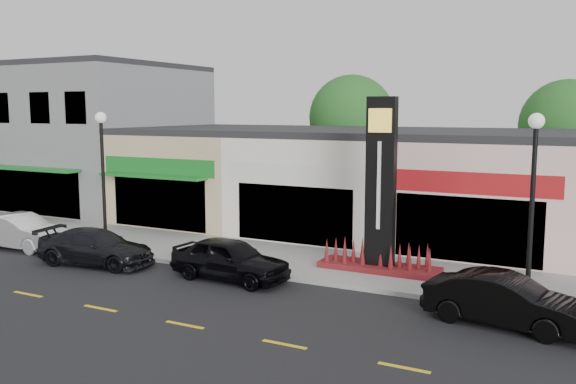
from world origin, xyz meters
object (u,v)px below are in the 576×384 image
pylon_sign (380,210)px  car_white_van (20,232)px  car_black_sedan (230,259)px  car_dark_sedan (96,247)px  car_black_conv (505,301)px  lamp_west_near (103,166)px  lamp_east_near (533,190)px

pylon_sign → car_white_van: (-14.52, -2.92, -1.56)m
car_black_sedan → car_dark_sedan: bearing=99.4°
car_white_van → car_black_conv: (19.13, -0.47, -0.02)m
lamp_west_near → pylon_sign: bearing=8.8°
lamp_west_near → car_dark_sedan: 3.54m
car_white_van → car_dark_sedan: bearing=-98.9°
car_white_van → car_black_sedan: bearing=-92.3°
car_white_van → car_dark_sedan: 4.76m
car_dark_sedan → car_black_sedan: 5.55m
lamp_west_near → pylon_sign: size_ratio=0.91×
car_black_sedan → car_black_conv: 8.89m
lamp_east_near → pylon_sign: bearing=161.3°
lamp_east_near → car_white_van: (-19.52, -1.22, -2.76)m
lamp_west_near → lamp_east_near: same height
car_black_sedan → car_black_conv: size_ratio=1.00×
pylon_sign → car_white_van: bearing=-168.6°
car_black_conv → car_black_sedan: bearing=96.3°
lamp_east_near → car_black_sedan: (-9.27, -1.24, -2.76)m
lamp_west_near → car_black_sedan: (6.73, -1.24, -2.76)m
pylon_sign → car_dark_sedan: pylon_sign is taller
pylon_sign → car_black_sedan: bearing=-145.4°
lamp_west_near → car_dark_sedan: lamp_west_near is taller
car_white_van → lamp_west_near: bearing=-73.1°
lamp_east_near → car_black_conv: bearing=-102.9°
lamp_west_near → car_black_sedan: size_ratio=1.30×
pylon_sign → car_dark_sedan: (-9.79, -3.47, -1.62)m
lamp_east_near → car_black_conv: size_ratio=1.30×
lamp_east_near → pylon_sign: 5.42m
pylon_sign → car_white_van: 14.89m
car_white_van → car_black_sedan: (10.25, -0.02, 0.00)m
car_black_conv → pylon_sign: bearing=62.9°
car_dark_sedan → car_black_conv: bearing=-96.2°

